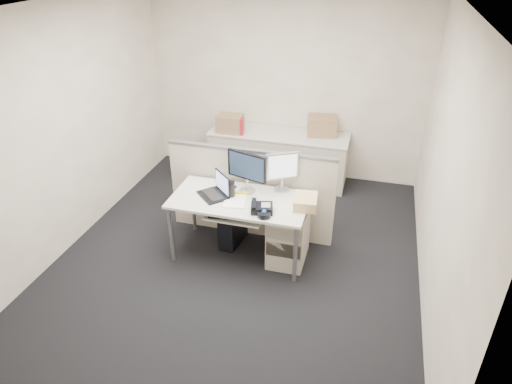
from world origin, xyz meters
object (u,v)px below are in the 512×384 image
(desk, at_px, (240,204))
(desk_phone, at_px, (262,208))
(monitor_main, at_px, (247,173))
(laptop, at_px, (212,186))

(desk, relative_size, desk_phone, 6.63)
(monitor_main, distance_m, desk_phone, 0.49)
(laptop, bearing_deg, desk_phone, 29.47)
(desk, height_order, laptop, laptop)
(desk, bearing_deg, monitor_main, 78.87)
(monitor_main, height_order, laptop, monitor_main)
(desk, height_order, monitor_main, monitor_main)
(desk, xyz_separation_m, monitor_main, (0.04, 0.18, 0.30))
(desk, bearing_deg, laptop, -176.19)
(desk, distance_m, laptop, 0.36)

